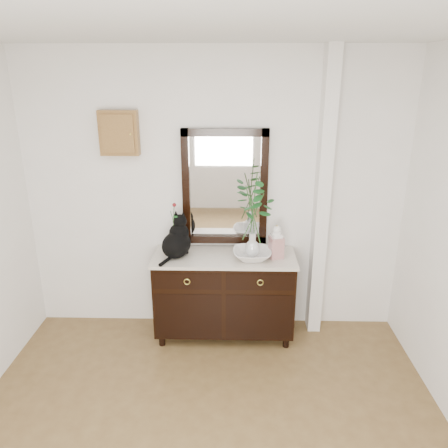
{
  "coord_description": "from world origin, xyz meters",
  "views": [
    {
      "loc": [
        0.19,
        -2.0,
        2.48
      ],
      "look_at": [
        0.1,
        1.63,
        1.2
      ],
      "focal_mm": 35.0,
      "sensor_mm": 36.0,
      "label": 1
    }
  ],
  "objects_px": {
    "sideboard": "(224,292)",
    "cat": "(176,237)",
    "ginger_jar": "(276,241)",
    "lotus_bowl": "(252,254)"
  },
  "relations": [
    {
      "from": "lotus_bowl",
      "to": "ginger_jar",
      "type": "xyz_separation_m",
      "value": [
        0.22,
        0.04,
        0.12
      ]
    },
    {
      "from": "sideboard",
      "to": "lotus_bowl",
      "type": "xyz_separation_m",
      "value": [
        0.26,
        -0.06,
        0.42
      ]
    },
    {
      "from": "sideboard",
      "to": "lotus_bowl",
      "type": "relative_size",
      "value": 3.77
    },
    {
      "from": "lotus_bowl",
      "to": "ginger_jar",
      "type": "height_order",
      "value": "ginger_jar"
    },
    {
      "from": "lotus_bowl",
      "to": "ginger_jar",
      "type": "bearing_deg",
      "value": 10.38
    },
    {
      "from": "sideboard",
      "to": "lotus_bowl",
      "type": "distance_m",
      "value": 0.5
    },
    {
      "from": "sideboard",
      "to": "cat",
      "type": "bearing_deg",
      "value": -176.58
    },
    {
      "from": "cat",
      "to": "lotus_bowl",
      "type": "xyz_separation_m",
      "value": [
        0.7,
        -0.03,
        -0.16
      ]
    },
    {
      "from": "sideboard",
      "to": "ginger_jar",
      "type": "height_order",
      "value": "ginger_jar"
    },
    {
      "from": "cat",
      "to": "lotus_bowl",
      "type": "distance_m",
      "value": 0.71
    }
  ]
}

